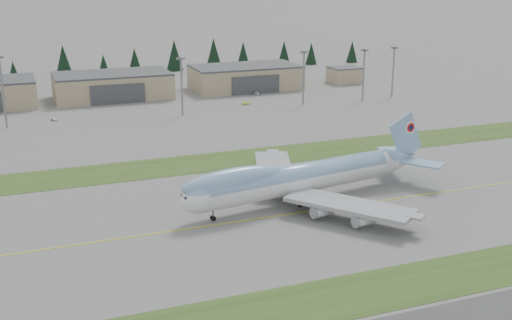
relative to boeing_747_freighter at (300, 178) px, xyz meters
name	(u,v)px	position (x,y,z in m)	size (l,w,h in m)	color
ground	(287,215)	(-6.05, -6.42, -6.04)	(7000.00, 7000.00, 0.00)	#61615F
grass_strip_near	(375,291)	(-6.05, -44.42, -6.04)	(400.00, 14.00, 0.08)	#364C1B
grass_strip_far	(224,161)	(-6.05, 38.58, -6.04)	(400.00, 18.00, 0.08)	#364C1B
taxiway_line_main	(287,215)	(-6.05, -6.42, -6.04)	(400.00, 0.40, 0.02)	yellow
boeing_747_freighter	(300,178)	(0.00, 0.00, 0.00)	(69.85, 59.29, 18.32)	silver
hangar_center	(113,85)	(-21.05, 143.48, -0.65)	(48.00, 26.60, 10.80)	tan
hangar_right	(245,77)	(38.95, 143.48, -0.65)	(48.00, 26.60, 10.80)	tan
control_shed	(344,75)	(88.95, 141.58, -2.24)	(14.00, 12.00, 7.60)	tan
floodlight_masts	(256,69)	(28.28, 102.29, 9.51)	(159.12, 7.32, 24.77)	gray
service_vehicle_a	(54,121)	(-47.96, 108.67, -6.04)	(1.30, 3.21, 1.09)	white
service_vehicle_b	(246,105)	(27.06, 110.35, -6.04)	(1.18, 3.35, 1.10)	#CAE439
service_vehicle_c	(257,95)	(38.52, 127.54, -6.04)	(1.85, 4.55, 1.32)	silver
conifer_belt	(108,61)	(-13.36, 205.58, 1.35)	(273.71, 14.75, 16.82)	black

